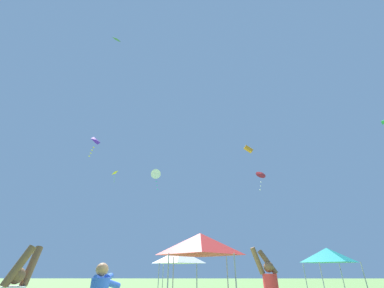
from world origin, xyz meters
TOP-DOWN VIEW (x-y plane):
  - canopy_tent_white at (-0.93, 13.53)m, footprint 2.70×2.70m
  - canopy_tent_red at (0.40, 6.80)m, footprint 2.94×2.94m
  - canopy_tent_teal at (8.72, 12.02)m, footprint 2.71×2.71m
  - kite_orange_box at (8.52, 28.85)m, footprint 1.44×0.71m
  - kite_lime_delta at (-8.69, 14.30)m, footprint 1.13×1.07m
  - kite_green_box at (14.86, 10.89)m, footprint 0.72×0.65m
  - kite_purple_diamond at (-9.07, 14.97)m, footprint 1.04×1.04m
  - kite_yellow_diamond at (-11.56, 28.86)m, footprint 0.70×0.59m
  - kite_red_delta at (9.88, 28.78)m, footprint 1.61×1.19m
  - kite_white_delta at (-4.86, 25.11)m, footprint 1.42×1.02m

SIDE VIEW (x-z plane):
  - canopy_tent_white at x=-0.93m, z-range 1.01..3.90m
  - canopy_tent_teal at x=8.72m, z-range 1.01..3.92m
  - canopy_tent_red at x=0.40m, z-range 1.10..4.24m
  - kite_green_box at x=14.86m, z-range 11.54..12.10m
  - kite_purple_diamond at x=-9.07m, z-range 11.25..13.48m
  - kite_white_delta at x=-4.86m, z-range 11.44..14.16m
  - kite_red_delta at x=9.88m, z-range 12.48..15.58m
  - kite_yellow_diamond at x=-11.56m, z-range 13.55..15.20m
  - kite_orange_box at x=8.52m, z-range 17.65..18.81m
  - kite_lime_delta at x=-8.69m, z-range 24.86..25.74m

